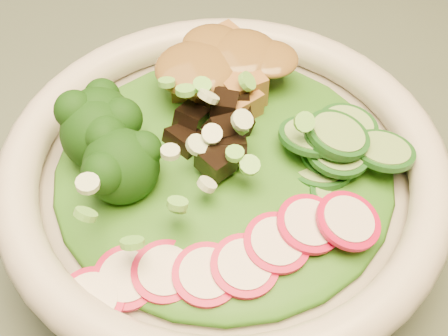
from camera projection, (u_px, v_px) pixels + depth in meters
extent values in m
cube|color=#435143|center=(172.00, 261.00, 0.48)|extent=(1.20, 0.80, 0.03)
cylinder|color=beige|center=(224.00, 200.00, 0.46)|extent=(0.28, 0.28, 0.06)
torus|color=beige|center=(224.00, 166.00, 0.43)|extent=(0.31, 0.31, 0.03)
ellipsoid|color=#235A13|center=(224.00, 167.00, 0.43)|extent=(0.23, 0.23, 0.03)
ellipsoid|color=brown|center=(217.00, 64.00, 0.45)|extent=(0.08, 0.06, 0.02)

